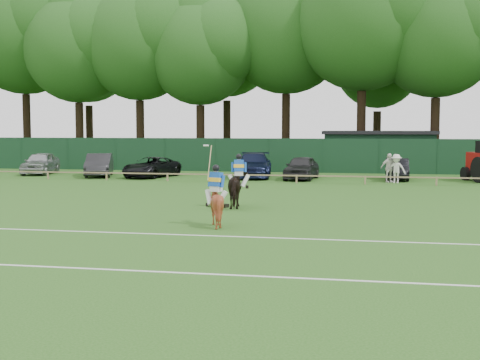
% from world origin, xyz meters
% --- Properties ---
extents(ground, '(160.00, 160.00, 0.00)m').
position_xyz_m(ground, '(0.00, 0.00, 0.00)').
color(ground, '#1E4C14').
rests_on(ground, ground).
extents(horse_dark, '(1.27, 2.12, 1.67)m').
position_xyz_m(horse_dark, '(-0.13, 5.97, 0.84)').
color(horse_dark, black).
rests_on(horse_dark, ground).
extents(horse_chestnut, '(1.61, 1.69, 1.48)m').
position_xyz_m(horse_chestnut, '(0.07, 0.97, 0.74)').
color(horse_chestnut, maroon).
rests_on(horse_chestnut, ground).
extents(sedan_silver, '(2.73, 4.90, 1.58)m').
position_xyz_m(sedan_silver, '(-17.61, 21.91, 0.79)').
color(sedan_silver, '#A1A4A6').
rests_on(sedan_silver, ground).
extents(sedan_grey, '(3.03, 4.94, 1.54)m').
position_xyz_m(sedan_grey, '(-12.71, 20.80, 0.77)').
color(sedan_grey, '#28282B').
rests_on(sedan_grey, ground).
extents(suv_black, '(3.19, 5.15, 1.33)m').
position_xyz_m(suv_black, '(-8.97, 20.75, 0.66)').
color(suv_black, black).
rests_on(suv_black, ground).
extents(sedan_navy, '(2.92, 5.83, 1.63)m').
position_xyz_m(sedan_navy, '(-2.27, 21.82, 0.81)').
color(sedan_navy, black).
rests_on(sedan_navy, ground).
extents(hatch_grey, '(2.17, 4.56, 1.50)m').
position_xyz_m(hatch_grey, '(1.00, 20.90, 0.75)').
color(hatch_grey, '#2A2A2C').
rests_on(hatch_grey, ground).
extents(estate_black, '(1.53, 4.11, 1.34)m').
position_xyz_m(estate_black, '(6.97, 21.73, 0.67)').
color(estate_black, black).
rests_on(estate_black, ground).
extents(spectator_left, '(1.21, 0.84, 1.72)m').
position_xyz_m(spectator_left, '(6.81, 19.35, 0.86)').
color(spectator_left, silver).
rests_on(spectator_left, ground).
extents(spectator_mid, '(1.12, 0.83, 1.76)m').
position_xyz_m(spectator_mid, '(6.39, 19.57, 0.88)').
color(spectator_mid, silver).
rests_on(spectator_mid, ground).
extents(rider_dark, '(0.93, 0.45, 1.41)m').
position_xyz_m(rider_dark, '(-0.12, 5.96, 1.58)').
color(rider_dark, silver).
rests_on(rider_dark, ground).
extents(rider_chestnut, '(0.91, 0.77, 2.05)m').
position_xyz_m(rider_chestnut, '(0.07, 0.96, 1.43)').
color(rider_chestnut, silver).
rests_on(rider_chestnut, ground).
extents(pitch_lines, '(60.00, 5.10, 0.01)m').
position_xyz_m(pitch_lines, '(0.00, -3.50, 0.01)').
color(pitch_lines, silver).
rests_on(pitch_lines, ground).
extents(pitch_rail, '(62.10, 0.10, 0.50)m').
position_xyz_m(pitch_rail, '(0.00, 18.00, 0.45)').
color(pitch_rail, '#997F5B').
rests_on(pitch_rail, ground).
extents(perimeter_fence, '(92.08, 0.08, 2.50)m').
position_xyz_m(perimeter_fence, '(0.00, 27.00, 1.25)').
color(perimeter_fence, '#14351E').
rests_on(perimeter_fence, ground).
extents(utility_shed, '(8.40, 4.40, 3.04)m').
position_xyz_m(utility_shed, '(6.00, 30.00, 1.54)').
color(utility_shed, '#14331E').
rests_on(utility_shed, ground).
extents(tree_row, '(96.00, 12.00, 21.00)m').
position_xyz_m(tree_row, '(2.00, 35.00, 0.00)').
color(tree_row, '#26561C').
rests_on(tree_row, ground).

